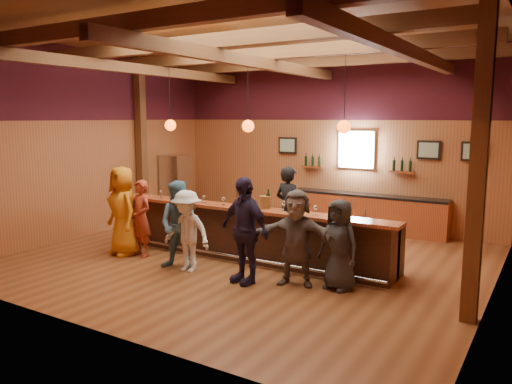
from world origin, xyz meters
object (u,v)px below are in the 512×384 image
customer_orange (123,211)px  bottle_a (268,201)px  customer_navy (244,230)px  customer_denim (180,225)px  stainless_fridge (176,186)px  customer_white (187,231)px  customer_dark (339,245)px  customer_redvest (141,218)px  ice_bucket (265,202)px  bartender (289,209)px  back_bar_cabinet (367,213)px  customer_brown (296,238)px  bar_counter (253,233)px

customer_orange → bottle_a: bearing=38.1°
customer_navy → customer_denim: bearing=-166.8°
stainless_fridge → customer_orange: customer_orange is taller
customer_white → customer_dark: size_ratio=1.00×
stainless_fridge → customer_denim: stainless_fridge is taller
customer_redvest → ice_bucket: customer_redvest is taller
customer_navy → customer_dark: (1.54, 0.54, -0.17)m
ice_bucket → customer_dark: bearing=-19.4°
bartender → bottle_a: bartender is taller
back_bar_cabinet → customer_brown: (0.33, -4.61, 0.36)m
customer_navy → customer_dark: size_ratio=1.22×
customer_white → ice_bucket: size_ratio=6.33×
customer_brown → bar_counter: bearing=130.7°
customer_brown → bartender: (-1.14, 1.88, 0.09)m
customer_brown → customer_denim: bearing=173.4°
customer_dark → bottle_a: bearing=172.5°
stainless_fridge → bartender: size_ratio=0.97×
customer_white → ice_bucket: bearing=49.3°
bar_counter → back_bar_cabinet: 3.76m
customer_navy → back_bar_cabinet: bearing=98.9°
customer_redvest → customer_white: 1.53m
stainless_fridge → customer_denim: size_ratio=1.06×
bar_counter → stainless_fridge: (-4.12, 2.45, 0.38)m
customer_redvest → customer_orange: bearing=-149.7°
stainless_fridge → customer_navy: (4.81, -3.85, 0.04)m
back_bar_cabinet → bottle_a: 3.89m
customer_white → customer_navy: 1.27m
customer_orange → ice_bucket: (2.87, 0.98, 0.30)m
customer_navy → bartender: size_ratio=1.01×
bar_counter → customer_navy: size_ratio=3.37×
back_bar_cabinet → customer_navy: 5.02m
customer_redvest → customer_navy: (2.75, -0.31, 0.14)m
customer_brown → customer_dark: 0.74m
ice_bucket → bottle_a: bearing=55.2°
customer_brown → bottle_a: (-1.06, 0.87, 0.42)m
bartender → customer_navy: bearing=109.9°
customer_denim → customer_brown: 2.31m
bar_counter → ice_bucket: ice_bucket is taller
customer_dark → bartender: bartender is taller
bar_counter → customer_denim: 1.61m
bar_counter → stainless_fridge: size_ratio=3.50×
customer_orange → customer_white: customer_orange is taller
customer_navy → bottle_a: size_ratio=4.98×
back_bar_cabinet → customer_orange: bearing=-127.3°
bar_counter → back_bar_cabinet: size_ratio=1.57×
customer_white → bartender: size_ratio=0.83×
bar_counter → bottle_a: size_ratio=16.78×
customer_dark → ice_bucket: 1.98m
bar_counter → customer_navy: bearing=-63.8°
customer_orange → customer_navy: customer_navy is taller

